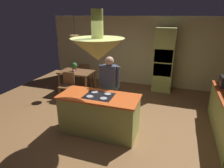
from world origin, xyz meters
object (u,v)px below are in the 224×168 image
at_px(kitchen_island, 99,114).
at_px(dining_table, 77,74).
at_px(cup_on_table, 74,71).
at_px(person_at_island, 110,84).
at_px(potted_plant_on_table, 74,66).
at_px(chair_by_back_wall, 86,73).
at_px(chair_facing_island, 68,84).
at_px(oven_tower, 164,60).

distance_m(kitchen_island, dining_table, 2.71).
xyz_separation_m(kitchen_island, cup_on_table, (-1.67, 1.89, 0.34)).
height_order(person_at_island, potted_plant_on_table, person_at_island).
height_order(dining_table, potted_plant_on_table, potted_plant_on_table).
relative_size(dining_table, potted_plant_on_table, 3.77).
bearing_deg(kitchen_island, potted_plant_on_table, 130.74).
xyz_separation_m(person_at_island, cup_on_table, (-1.68, 1.21, -0.15)).
bearing_deg(chair_by_back_wall, person_at_island, 129.46).
bearing_deg(chair_facing_island, chair_by_back_wall, 90.00).
bearing_deg(oven_tower, kitchen_island, -108.73).
bearing_deg(chair_by_back_wall, dining_table, 90.00).
xyz_separation_m(kitchen_island, chair_by_back_wall, (-1.70, 2.75, 0.04)).
relative_size(kitchen_island, potted_plant_on_table, 5.96).
bearing_deg(cup_on_table, oven_tower, 26.08).
relative_size(oven_tower, cup_on_table, 24.44).
bearing_deg(person_at_island, dining_table, 140.16).
height_order(kitchen_island, oven_tower, oven_tower).
xyz_separation_m(dining_table, chair_facing_island, (0.00, -0.65, -0.16)).
relative_size(kitchen_island, person_at_island, 1.08).
xyz_separation_m(dining_table, potted_plant_on_table, (-0.06, -0.06, 0.27)).
height_order(dining_table, cup_on_table, cup_on_table).
distance_m(oven_tower, chair_by_back_wall, 2.90).
bearing_deg(cup_on_table, person_at_island, -35.76).
distance_m(dining_table, chair_facing_island, 0.67).
relative_size(oven_tower, chair_facing_island, 2.53).
xyz_separation_m(potted_plant_on_table, cup_on_table, (0.08, -0.16, -0.12)).
relative_size(person_at_island, chair_facing_island, 1.91).
relative_size(potted_plant_on_table, cup_on_table, 3.33).
bearing_deg(cup_on_table, chair_facing_island, -93.45).
distance_m(person_at_island, chair_by_back_wall, 2.73).
relative_size(oven_tower, dining_table, 1.94).
bearing_deg(kitchen_island, dining_table, 128.99).
height_order(person_at_island, chair_facing_island, person_at_island).
bearing_deg(chair_facing_island, dining_table, 90.00).
bearing_deg(oven_tower, cup_on_table, -153.92).
distance_m(person_at_island, chair_facing_island, 1.93).
bearing_deg(potted_plant_on_table, kitchen_island, -49.26).
distance_m(dining_table, cup_on_table, 0.26).
height_order(oven_tower, person_at_island, oven_tower).
height_order(oven_tower, dining_table, oven_tower).
bearing_deg(chair_facing_island, kitchen_island, -40.46).
distance_m(chair_facing_island, chair_by_back_wall, 1.30).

